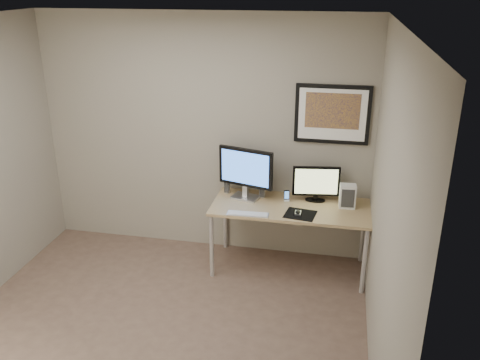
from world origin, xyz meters
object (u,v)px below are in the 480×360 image
(desk, at_px, (290,212))
(monitor_tv, at_px, (316,183))
(monitor_large, at_px, (246,171))
(fan_unit, at_px, (347,196))
(speaker_left, at_px, (227,185))
(framed_art, at_px, (332,114))
(speaker_right, at_px, (262,190))
(phone_dock, at_px, (287,195))
(keyboard, at_px, (248,214))

(desk, bearing_deg, monitor_tv, 36.82)
(monitor_large, bearing_deg, fan_unit, 14.44)
(monitor_tv, height_order, speaker_left, monitor_tv)
(desk, distance_m, monitor_large, 0.62)
(framed_art, relative_size, speaker_right, 4.40)
(speaker_left, relative_size, phone_dock, 1.37)
(framed_art, bearing_deg, phone_dock, -152.79)
(framed_art, height_order, speaker_right, framed_art)
(speaker_right, height_order, phone_dock, speaker_right)
(monitor_tv, bearing_deg, desk, -151.65)
(speaker_left, xyz_separation_m, phone_dock, (0.66, -0.09, -0.02))
(speaker_left, bearing_deg, monitor_tv, -1.93)
(speaker_left, distance_m, speaker_right, 0.39)
(speaker_left, bearing_deg, monitor_large, -25.82)
(framed_art, bearing_deg, fan_unit, -49.90)
(desk, relative_size, monitor_large, 2.72)
(framed_art, distance_m, monitor_large, 1.05)
(monitor_large, bearing_deg, framed_art, 30.82)
(monitor_large, relative_size, fan_unit, 2.41)
(monitor_tv, bearing_deg, speaker_right, 172.71)
(keyboard, bearing_deg, monitor_large, 101.72)
(framed_art, xyz_separation_m, fan_unit, (0.21, -0.25, -0.77))
(keyboard, bearing_deg, speaker_left, 120.46)
(monitor_large, height_order, keyboard, monitor_large)
(monitor_tv, bearing_deg, speaker_left, 169.36)
(monitor_tv, bearing_deg, fan_unit, -24.66)
(phone_dock, height_order, keyboard, phone_dock)
(speaker_left, bearing_deg, phone_dock, -7.57)
(monitor_large, bearing_deg, desk, 3.63)
(phone_dock, xyz_separation_m, fan_unit, (0.62, -0.04, 0.06))
(keyboard, xyz_separation_m, fan_unit, (0.95, 0.37, 0.11))
(desk, xyz_separation_m, speaker_right, (-0.32, 0.17, 0.15))
(monitor_tv, relative_size, speaker_right, 2.83)
(framed_art, relative_size, speaker_left, 4.59)
(monitor_large, xyz_separation_m, speaker_right, (0.17, 0.06, -0.22))
(speaker_right, relative_size, phone_dock, 1.43)
(monitor_tv, bearing_deg, framed_art, 45.20)
(desk, height_order, framed_art, framed_art)
(monitor_tv, distance_m, fan_unit, 0.35)
(speaker_left, distance_m, keyboard, 0.60)
(monitor_large, distance_m, monitor_tv, 0.73)
(monitor_tv, relative_size, phone_dock, 4.04)
(desk, bearing_deg, framed_art, 43.46)
(speaker_right, xyz_separation_m, fan_unit, (0.88, -0.08, 0.04))
(framed_art, relative_size, monitor_tv, 1.55)
(desk, height_order, speaker_left, speaker_left)
(speaker_left, relative_size, speaker_right, 0.96)
(speaker_right, bearing_deg, speaker_left, 166.34)
(desk, xyz_separation_m, keyboard, (-0.39, -0.29, 0.07))
(desk, height_order, keyboard, keyboard)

